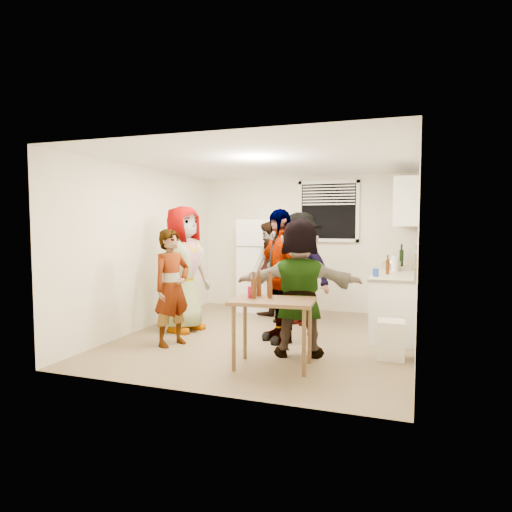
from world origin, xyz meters
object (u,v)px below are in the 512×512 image
at_px(serving_table, 273,367).
at_px(red_cup, 252,298).
at_px(kettle, 393,269).
at_px(beer_bottle_table, 270,298).
at_px(guest_grey, 184,330).
at_px(guest_back_left, 271,320).
at_px(guest_back_right, 300,324).
at_px(guest_orange, 299,355).
at_px(wine_bottle, 401,266).
at_px(trash_bin, 391,338).
at_px(beer_bottle_counter, 387,274).
at_px(blue_cup, 376,277).
at_px(guest_black, 280,341).
at_px(guest_stripe, 173,345).
at_px(refrigerator, 261,265).

xyz_separation_m(serving_table, red_cup, (-0.27, 0.04, 0.79)).
xyz_separation_m(kettle, beer_bottle_table, (-1.25, -2.61, -0.11)).
bearing_deg(guest_grey, guest_back_left, -28.56).
distance_m(guest_back_right, guest_orange, 1.72).
height_order(wine_bottle, red_cup, wine_bottle).
distance_m(trash_bin, guest_back_left, 2.56).
distance_m(beer_bottle_counter, beer_bottle_table, 2.22).
distance_m(wine_bottle, blue_cup, 1.69).
height_order(beer_bottle_counter, guest_back_right, beer_bottle_counter).
bearing_deg(kettle, blue_cup, -107.00).
xyz_separation_m(serving_table, guest_black, (-0.25, 1.14, 0.00)).
bearing_deg(guest_back_right, red_cup, -63.14).
bearing_deg(beer_bottle_table, guest_back_left, 107.21).
distance_m(serving_table, guest_black, 1.16).
bearing_deg(guest_stripe, guest_orange, -64.77).
xyz_separation_m(wine_bottle, guest_orange, (-1.12, -2.71, -0.90)).
xyz_separation_m(kettle, serving_table, (-1.19, -2.69, -0.90)).
height_order(wine_bottle, trash_bin, wine_bottle).
bearing_deg(guest_black, kettle, 91.07).
relative_size(guest_back_left, guest_orange, 0.99).
height_order(guest_grey, guest_back_left, guest_back_left).
distance_m(refrigerator, guest_stripe, 2.83).
relative_size(beer_bottle_counter, guest_grey, 0.11).
relative_size(red_cup, guest_black, 0.07).
relative_size(beer_bottle_counter, guest_black, 0.11).
height_order(serving_table, guest_back_left, serving_table).
bearing_deg(serving_table, guest_black, 102.37).
relative_size(beer_bottle_table, guest_grey, 0.12).
bearing_deg(kettle, guest_grey, -161.27).
height_order(wine_bottle, guest_stripe, wine_bottle).
height_order(guest_back_left, guest_black, guest_back_left).
xyz_separation_m(refrigerator, guest_black, (0.96, -2.00, -0.85)).
bearing_deg(wine_bottle, refrigerator, -176.80).
distance_m(wine_bottle, beer_bottle_counter, 1.34).
bearing_deg(beer_bottle_counter, guest_black, -149.73).
distance_m(wine_bottle, guest_black, 2.78).
bearing_deg(serving_table, guest_back_left, 107.98).
bearing_deg(trash_bin, wine_bottle, 89.38).
height_order(wine_bottle, guest_back_right, wine_bottle).
distance_m(beer_bottle_counter, blue_cup, 0.36).
bearing_deg(guest_orange, refrigerator, -75.43).
relative_size(serving_table, guest_back_left, 0.55).
height_order(guest_grey, guest_black, guest_grey).
relative_size(wine_bottle, serving_table, 0.30).
distance_m(refrigerator, guest_orange, 3.04).
bearing_deg(beer_bottle_counter, guest_back_right, 167.98).
height_order(refrigerator, guest_grey, refrigerator).
bearing_deg(blue_cup, serving_table, -121.81).
bearing_deg(red_cup, guest_stripe, 162.22).
bearing_deg(beer_bottle_table, trash_bin, 28.26).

